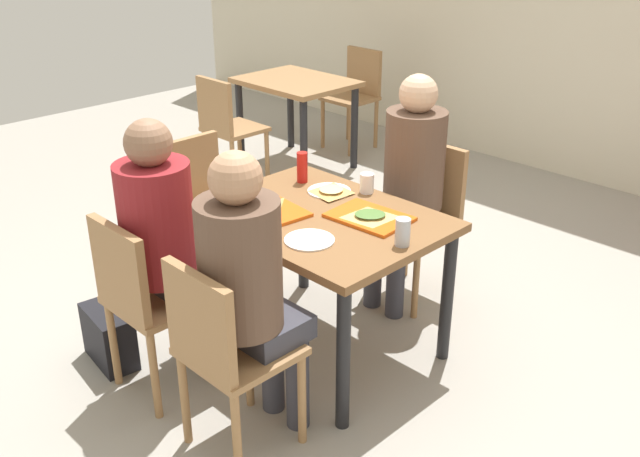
# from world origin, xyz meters

# --- Properties ---
(ground_plane) EXTENTS (10.00, 10.00, 0.02)m
(ground_plane) POSITION_xyz_m (0.00, 0.00, -0.01)
(ground_plane) COLOR #9E998E
(back_wall) EXTENTS (10.00, 0.10, 2.80)m
(back_wall) POSITION_xyz_m (0.00, 3.20, 1.40)
(back_wall) COLOR beige
(back_wall) RESTS_ON ground_plane
(main_table) EXTENTS (1.12, 0.84, 0.73)m
(main_table) POSITION_xyz_m (0.00, 0.00, 0.64)
(main_table) COLOR brown
(main_table) RESTS_ON ground_plane
(chair_near_left) EXTENTS (0.40, 0.40, 0.87)m
(chair_near_left) POSITION_xyz_m (-0.28, -0.81, 0.51)
(chair_near_left) COLOR #9E7247
(chair_near_left) RESTS_ON ground_plane
(chair_near_right) EXTENTS (0.40, 0.40, 0.87)m
(chair_near_right) POSITION_xyz_m (0.28, -0.81, 0.51)
(chair_near_right) COLOR #9E7247
(chair_near_right) RESTS_ON ground_plane
(chair_far_side) EXTENTS (0.40, 0.40, 0.87)m
(chair_far_side) POSITION_xyz_m (0.00, 0.81, 0.51)
(chair_far_side) COLOR #9E7247
(chair_far_side) RESTS_ON ground_plane
(chair_left_end) EXTENTS (0.40, 0.40, 0.87)m
(chair_left_end) POSITION_xyz_m (-0.94, 0.00, 0.51)
(chair_left_end) COLOR #9E7247
(chair_left_end) RESTS_ON ground_plane
(person_in_red) EXTENTS (0.32, 0.42, 1.28)m
(person_in_red) POSITION_xyz_m (-0.28, -0.67, 0.76)
(person_in_red) COLOR #383842
(person_in_red) RESTS_ON ground_plane
(person_in_brown_jacket) EXTENTS (0.32, 0.42, 1.28)m
(person_in_brown_jacket) POSITION_xyz_m (0.28, -0.67, 0.76)
(person_in_brown_jacket) COLOR #383842
(person_in_brown_jacket) RESTS_ON ground_plane
(person_far_side) EXTENTS (0.32, 0.42, 1.28)m
(person_far_side) POSITION_xyz_m (-0.00, 0.67, 0.76)
(person_far_side) COLOR #383842
(person_far_side) RESTS_ON ground_plane
(tray_red_near) EXTENTS (0.39, 0.30, 0.02)m
(tray_red_near) POSITION_xyz_m (-0.20, -0.15, 0.74)
(tray_red_near) COLOR #D85914
(tray_red_near) RESTS_ON main_table
(tray_red_far) EXTENTS (0.38, 0.28, 0.02)m
(tray_red_far) POSITION_xyz_m (0.20, 0.13, 0.74)
(tray_red_far) COLOR #D85914
(tray_red_far) RESTS_ON main_table
(paper_plate_center) EXTENTS (0.22, 0.22, 0.01)m
(paper_plate_center) POSITION_xyz_m (-0.17, 0.23, 0.74)
(paper_plate_center) COLOR white
(paper_plate_center) RESTS_ON main_table
(paper_plate_near_edge) EXTENTS (0.22, 0.22, 0.01)m
(paper_plate_near_edge) POSITION_xyz_m (0.17, -0.23, 0.74)
(paper_plate_near_edge) COLOR white
(paper_plate_near_edge) RESTS_ON main_table
(pizza_slice_a) EXTENTS (0.17, 0.25, 0.02)m
(pizza_slice_a) POSITION_xyz_m (-0.20, -0.17, 0.76)
(pizza_slice_a) COLOR #C68C47
(pizza_slice_a) RESTS_ON tray_red_near
(pizza_slice_b) EXTENTS (0.27, 0.27, 0.02)m
(pizza_slice_b) POSITION_xyz_m (0.21, 0.12, 0.76)
(pizza_slice_b) COLOR #DBAD60
(pizza_slice_b) RESTS_ON tray_red_far
(pizza_slice_c) EXTENTS (0.25, 0.26, 0.02)m
(pizza_slice_c) POSITION_xyz_m (-0.14, 0.22, 0.75)
(pizza_slice_c) COLOR tan
(pizza_slice_c) RESTS_ON paper_plate_center
(plastic_cup_a) EXTENTS (0.07, 0.07, 0.10)m
(plastic_cup_a) POSITION_xyz_m (-0.03, 0.36, 0.78)
(plastic_cup_a) COLOR white
(plastic_cup_a) RESTS_ON main_table
(plastic_cup_b) EXTENTS (0.07, 0.07, 0.10)m
(plastic_cup_b) POSITION_xyz_m (0.03, -0.36, 0.78)
(plastic_cup_b) COLOR white
(plastic_cup_b) RESTS_ON main_table
(soda_can) EXTENTS (0.07, 0.07, 0.12)m
(soda_can) POSITION_xyz_m (0.48, 0.02, 0.79)
(soda_can) COLOR #B7BCC6
(soda_can) RESTS_ON main_table
(condiment_bottle) EXTENTS (0.06, 0.06, 0.16)m
(condiment_bottle) POSITION_xyz_m (-0.36, 0.23, 0.81)
(condiment_bottle) COLOR red
(condiment_bottle) RESTS_ON main_table
(foil_bundle) EXTENTS (0.10, 0.10, 0.10)m
(foil_bundle) POSITION_xyz_m (-0.48, -0.02, 0.78)
(foil_bundle) COLOR silver
(foil_bundle) RESTS_ON main_table
(handbag) EXTENTS (0.34, 0.20, 0.28)m
(handbag) POSITION_xyz_m (-0.63, -0.82, 0.14)
(handbag) COLOR black
(handbag) RESTS_ON ground_plane
(background_table) EXTENTS (0.90, 0.70, 0.73)m
(background_table) POSITION_xyz_m (-2.06, 1.78, 0.61)
(background_table) COLOR #9E7247
(background_table) RESTS_ON ground_plane
(background_chair_near) EXTENTS (0.40, 0.40, 0.87)m
(background_chair_near) POSITION_xyz_m (-2.06, 1.04, 0.51)
(background_chair_near) COLOR #9E7247
(background_chair_near) RESTS_ON ground_plane
(background_chair_far) EXTENTS (0.40, 0.40, 0.87)m
(background_chair_far) POSITION_xyz_m (-2.06, 2.51, 0.51)
(background_chair_far) COLOR #9E7247
(background_chair_far) RESTS_ON ground_plane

